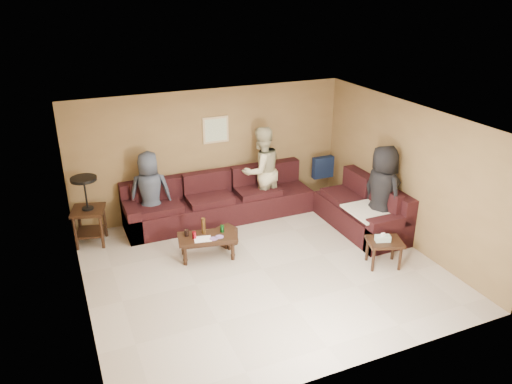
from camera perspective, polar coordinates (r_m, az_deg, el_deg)
room at (r=7.55m, az=0.81°, el=2.01°), size 5.60×5.50×2.50m
sectional_sofa at (r=9.65m, az=1.51°, el=-1.73°), size 4.65×2.90×0.97m
coffee_table at (r=8.49m, az=-5.61°, el=-5.34°), size 1.06×0.67×0.69m
end_table_left at (r=9.24m, az=-18.66°, el=-1.91°), size 0.68×0.68×1.27m
side_table_right at (r=8.46m, az=14.43°, el=-5.77°), size 0.67×0.61×0.60m
waste_bin at (r=8.95m, az=-3.33°, el=-5.03°), size 0.35×0.35×0.33m
wall_art at (r=9.76m, az=-4.63°, el=7.10°), size 0.52×0.04×0.52m
person_left at (r=9.34m, az=-11.98°, el=-0.08°), size 0.86×0.66×1.56m
person_middle at (r=9.87m, az=0.62°, el=2.43°), size 0.99×0.83×1.79m
person_right at (r=9.15m, az=14.18°, el=-0.12°), size 0.67×0.93×1.76m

